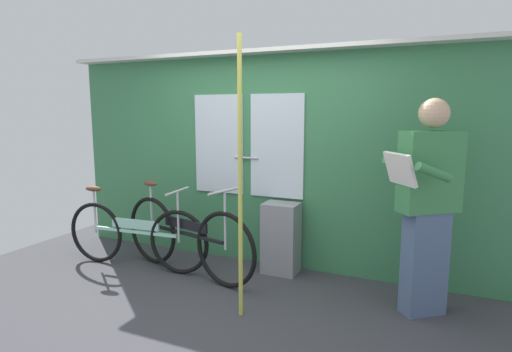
# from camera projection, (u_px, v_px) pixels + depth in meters

# --- Properties ---
(ground_plane) EXTENTS (5.88, 4.21, 0.04)m
(ground_plane) POSITION_uv_depth(u_px,v_px,m) (206.00, 313.00, 3.57)
(ground_plane) COLOR #38383D
(train_door_wall) EXTENTS (4.88, 0.28, 2.31)m
(train_door_wall) POSITION_uv_depth(u_px,v_px,m) (265.00, 156.00, 4.56)
(train_door_wall) COLOR #387A4C
(train_door_wall) RESTS_ON ground_plane
(bicycle_near_door) EXTENTS (1.73, 0.44, 0.89)m
(bicycle_near_door) POSITION_uv_depth(u_px,v_px,m) (135.00, 235.00, 4.52)
(bicycle_near_door) COLOR black
(bicycle_near_door) RESTS_ON ground_plane
(bicycle_leaning_behind) EXTENTS (1.80, 0.57, 0.96)m
(bicycle_leaning_behind) POSITION_uv_depth(u_px,v_px,m) (185.00, 237.00, 4.34)
(bicycle_leaning_behind) COLOR black
(bicycle_leaning_behind) RESTS_ON ground_plane
(passenger_reading_newspaper) EXTENTS (0.64, 0.61, 1.79)m
(passenger_reading_newspaper) POSITION_uv_depth(u_px,v_px,m) (427.00, 203.00, 3.40)
(passenger_reading_newspaper) COLOR slate
(passenger_reading_newspaper) RESTS_ON ground_plane
(trash_bin_by_wall) EXTENTS (0.36, 0.28, 0.74)m
(trash_bin_by_wall) POSITION_uv_depth(u_px,v_px,m) (281.00, 238.00, 4.38)
(trash_bin_by_wall) COLOR gray
(trash_bin_by_wall) RESTS_ON ground_plane
(handrail_pole) EXTENTS (0.04, 0.04, 2.27)m
(handrail_pole) POSITION_uv_depth(u_px,v_px,m) (240.00, 181.00, 3.34)
(handrail_pole) COLOR #C6C14C
(handrail_pole) RESTS_ON ground_plane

